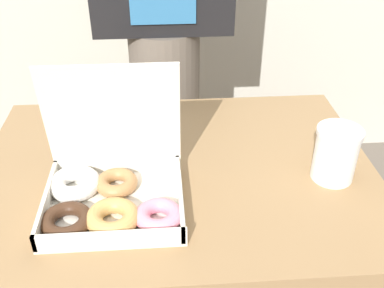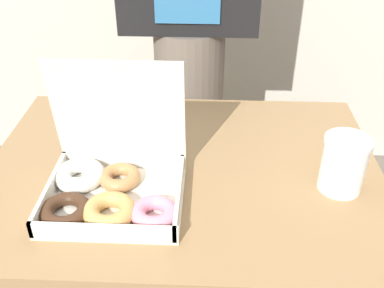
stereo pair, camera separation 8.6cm
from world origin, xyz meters
name	(u,v)px [view 1 (the left image)]	position (x,y,z in m)	size (l,w,h in m)	color
table	(180,276)	(0.00, 0.00, 0.37)	(0.90, 0.66, 0.73)	#99754C
donut_box	(107,189)	(-0.14, -0.12, 0.77)	(0.30, 0.25, 0.27)	silver
coffee_cup	(336,154)	(0.34, -0.06, 0.79)	(0.10, 0.10, 0.12)	white
person_customer	(163,12)	(-0.02, 0.59, 0.91)	(0.43, 0.24, 1.66)	#665B51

